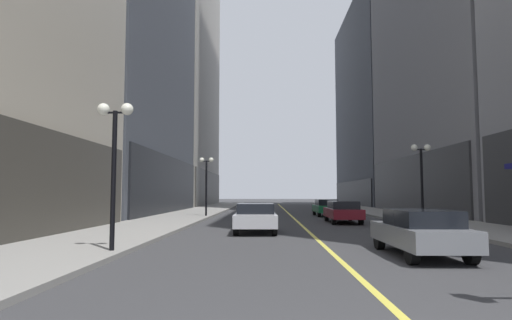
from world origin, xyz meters
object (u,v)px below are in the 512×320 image
car_grey (420,231)px  street_lamp_right_mid (421,166)px  street_lamp_left_far (206,173)px  car_silver (255,217)px  street_lamp_left_near (114,143)px  car_green (326,207)px  car_maroon (343,211)px

car_grey → street_lamp_right_mid: size_ratio=0.97×
car_grey → street_lamp_left_far: street_lamp_left_far is taller
car_silver → street_lamp_left_near: bearing=-118.2°
car_green → car_maroon: bearing=-90.4°
car_green → car_grey: bearing=-90.8°
car_silver → street_lamp_left_far: size_ratio=0.92×
car_maroon → car_green: 7.70m
car_grey → car_silver: size_ratio=1.05×
car_green → street_lamp_left_far: 9.77m
car_green → street_lamp_right_mid: street_lamp_right_mid is taller
car_silver → street_lamp_right_mid: street_lamp_right_mid is taller
car_grey → street_lamp_right_mid: street_lamp_right_mid is taller
car_grey → car_maroon: same height
street_lamp_left_far → car_grey: bearing=-65.2°
car_maroon → street_lamp_left_far: 10.77m
street_lamp_left_near → street_lamp_right_mid: (12.80, 10.90, 0.00)m
car_grey → car_green: bearing=89.2°
street_lamp_left_near → street_lamp_right_mid: bearing=40.4°
street_lamp_right_mid → street_lamp_left_near: bearing=-139.6°
car_green → street_lamp_left_far: bearing=-165.0°
car_silver → car_grey: bearing=-56.3°
car_grey → car_maroon: size_ratio=0.89×
car_maroon → car_green: (0.06, 7.70, -0.00)m
car_silver → car_green: size_ratio=0.96×
car_maroon → street_lamp_left_near: bearing=-123.2°
car_maroon → street_lamp_left_far: size_ratio=1.09×
car_silver → car_maroon: bearing=51.9°
car_green → street_lamp_left_near: 23.53m
street_lamp_left_far → car_silver: bearing=-71.5°
car_green → street_lamp_left_near: size_ratio=0.96×
car_green → street_lamp_right_mid: size_ratio=0.96×
street_lamp_left_near → street_lamp_left_far: size_ratio=1.00×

